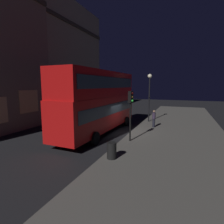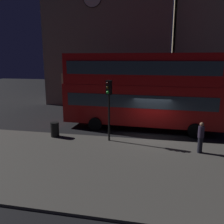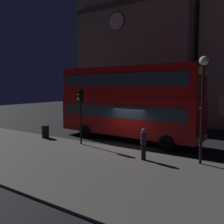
{
  "view_description": "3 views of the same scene",
  "coord_description": "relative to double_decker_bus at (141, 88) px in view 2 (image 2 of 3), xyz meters",
  "views": [
    {
      "loc": [
        -15.43,
        -5.31,
        4.3
      ],
      "look_at": [
        -2.81,
        -0.3,
        2.29
      ],
      "focal_mm": 29.27,
      "sensor_mm": 36.0,
      "label": 1
    },
    {
      "loc": [
        0.41,
        -15.25,
        5.11
      ],
      "look_at": [
        -2.7,
        0.12,
        1.53
      ],
      "focal_mm": 37.68,
      "sensor_mm": 36.0,
      "label": 2
    },
    {
      "loc": [
        8.61,
        -14.39,
        4.06
      ],
      "look_at": [
        -1.46,
        0.56,
        2.19
      ],
      "focal_mm": 40.07,
      "sensor_mm": 36.0,
      "label": 3
    }
  ],
  "objects": [
    {
      "name": "ground_plane",
      "position": [
        0.9,
        -1.68,
        -3.05
      ],
      "size": [
        80.0,
        80.0,
        0.0
      ],
      "primitive_type": "plane",
      "color": "black"
    },
    {
      "name": "traffic_light_near_kerb",
      "position": [
        -1.63,
        -3.35,
        -0.23
      ],
      "size": [
        0.37,
        0.39,
        3.74
      ],
      "rotation": [
        0.0,
        0.0,
        -0.25
      ],
      "color": "black",
      "rests_on": "sidewalk_slab"
    },
    {
      "name": "sidewalk_slab",
      "position": [
        0.9,
        -6.59,
        -2.99
      ],
      "size": [
        44.0,
        7.9,
        0.12
      ],
      "primitive_type": "cube",
      "color": "#4C4944",
      "rests_on": "ground"
    },
    {
      "name": "building_with_clock",
      "position": [
        -4.5,
        10.97,
        5.1
      ],
      "size": [
        13.4,
        7.74,
        16.28
      ],
      "color": "gray",
      "rests_on": "ground"
    },
    {
      "name": "double_decker_bus",
      "position": [
        0.0,
        0.0,
        0.0
      ],
      "size": [
        11.35,
        3.1,
        5.47
      ],
      "rotation": [
        0.0,
        0.0,
        -0.04
      ],
      "color": "#B20F0F",
      "rests_on": "ground"
    },
    {
      "name": "pedestrian",
      "position": [
        3.6,
        -4.27,
        -2.04
      ],
      "size": [
        0.32,
        0.32,
        1.71
      ],
      "rotation": [
        0.0,
        0.0,
        5.97
      ],
      "color": "black",
      "rests_on": "sidewalk_slab"
    },
    {
      "name": "litter_bin",
      "position": [
        -5.26,
        -3.29,
        -2.45
      ],
      "size": [
        0.55,
        0.55,
        0.95
      ],
      "primitive_type": "cylinder",
      "color": "black",
      "rests_on": "sidewalk_slab"
    }
  ]
}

